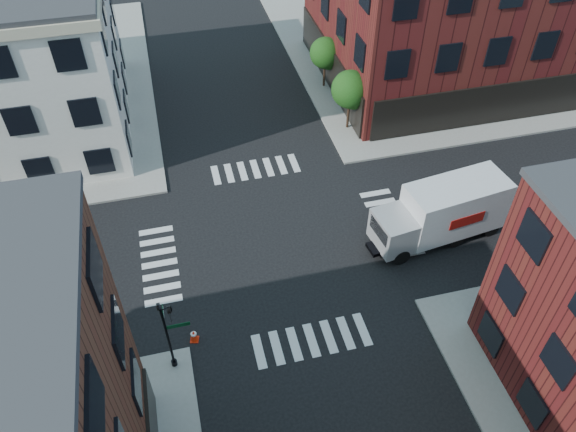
% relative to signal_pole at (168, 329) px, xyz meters
% --- Properties ---
extents(ground, '(120.00, 120.00, 0.00)m').
position_rel_signal_pole_xyz_m(ground, '(6.72, 6.68, -2.86)').
color(ground, black).
rests_on(ground, ground).
extents(sidewalk_ne, '(30.00, 30.00, 0.15)m').
position_rel_signal_pole_xyz_m(sidewalk_ne, '(27.72, 27.68, -2.78)').
color(sidewalk_ne, gray).
rests_on(sidewalk_ne, ground).
extents(tree_near, '(2.69, 2.69, 4.49)m').
position_rel_signal_pole_xyz_m(tree_near, '(14.28, 16.65, 0.30)').
color(tree_near, black).
rests_on(tree_near, ground).
extents(tree_far, '(2.43, 2.43, 4.07)m').
position_rel_signal_pole_xyz_m(tree_far, '(14.28, 22.65, 0.02)').
color(tree_far, black).
rests_on(tree_far, ground).
extents(signal_pole, '(1.29, 1.24, 4.60)m').
position_rel_signal_pole_xyz_m(signal_pole, '(0.00, 0.00, 0.00)').
color(signal_pole, black).
rests_on(signal_pole, ground).
extents(box_truck, '(8.37, 3.49, 3.70)m').
position_rel_signal_pole_xyz_m(box_truck, '(15.98, 4.94, -0.93)').
color(box_truck, silver).
rests_on(box_truck, ground).
extents(traffic_cone, '(0.51, 0.51, 0.77)m').
position_rel_signal_pole_xyz_m(traffic_cone, '(1.02, 1.13, -2.49)').
color(traffic_cone, red).
rests_on(traffic_cone, ground).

